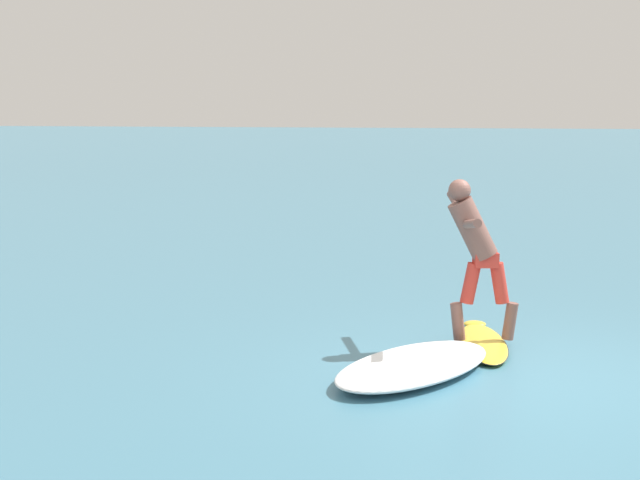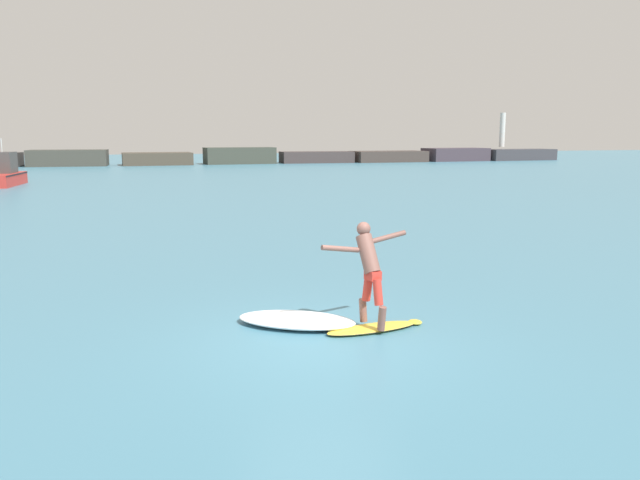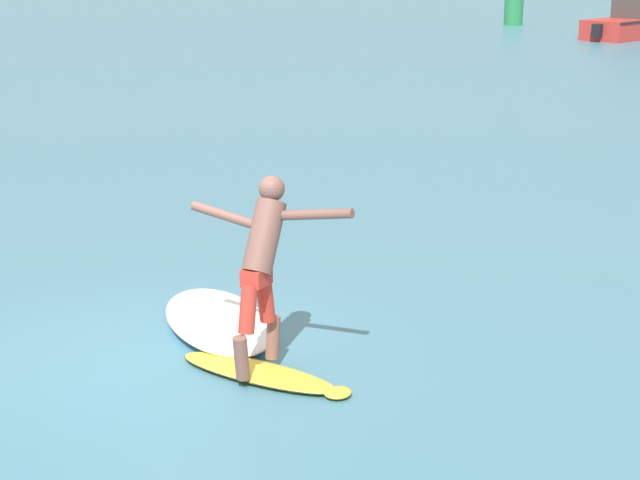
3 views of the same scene
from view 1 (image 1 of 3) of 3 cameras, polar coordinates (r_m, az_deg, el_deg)
ground_plane at (r=9.13m, az=12.43°, el=-8.46°), size 200.00×200.00×0.00m
surfboard at (r=10.12m, az=10.39°, el=-6.46°), size 1.89×0.73×0.22m
surfer at (r=9.84m, az=9.86°, el=-0.30°), size 1.68×0.87×1.78m
wave_foam_at_tail at (r=8.97m, az=6.04°, el=-7.97°), size 2.36×1.95×0.19m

